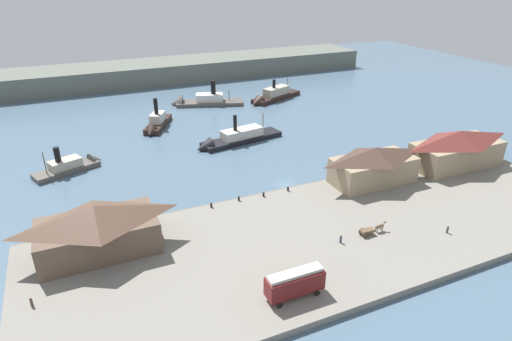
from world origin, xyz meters
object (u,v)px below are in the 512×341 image
object	(u,v)px
ferry_moored_west	(199,101)
horse_cart	(372,229)
ferry_shed_west_terminal	(457,148)
ferry_shed_customs_shed	(97,228)
pedestrian_by_tram	(448,229)
ferry_outer_harbor	(232,139)
mooring_post_east	(264,194)
pedestrian_walking_west	(341,239)
mooring_post_center_east	(288,189)
ferry_shed_central_terminal	(374,165)
mooring_post_west	(239,199)
ferry_moored_east	(272,97)
pedestrian_near_cart	(31,302)
street_tram	(295,282)
ferry_mid_harbor	(74,165)
ferry_approaching_west	(157,124)
mooring_post_center_west	(211,205)

from	to	relation	value
ferry_moored_west	horse_cart	bearing A→B (deg)	-88.04
ferry_shed_west_terminal	ferry_moored_west	xyz separation A→B (m)	(-39.67, 77.79, -4.45)
ferry_shed_customs_shed	pedestrian_by_tram	distance (m)	60.88
ferry_outer_harbor	pedestrian_by_tram	bearing A→B (deg)	-72.71
ferry_shed_customs_shed	ferry_shed_west_terminal	xyz separation A→B (m)	(81.45, 1.38, 0.14)
mooring_post_east	pedestrian_walking_west	bearing A→B (deg)	-76.04
horse_cart	mooring_post_center_east	xyz separation A→B (m)	(-6.08, 20.66, -0.49)
ferry_shed_central_terminal	mooring_post_west	size ratio (longest dim) A/B	20.62
ferry_shed_customs_shed	pedestrian_by_tram	size ratio (longest dim) A/B	12.52
pedestrian_by_tram	mooring_post_west	bearing A→B (deg)	138.52
horse_cart	pedestrian_by_tram	bearing A→B (deg)	-23.30
ferry_shed_customs_shed	mooring_post_east	bearing A→B (deg)	10.18
pedestrian_by_tram	mooring_post_east	distance (m)	35.52
ferry_shed_central_terminal	pedestrian_by_tram	xyz separation A→B (m)	(-0.43, -22.18, -3.47)
ferry_shed_west_terminal	ferry_moored_east	distance (m)	73.54
mooring_post_east	ferry_outer_harbor	bearing A→B (deg)	79.83
ferry_moored_west	pedestrian_by_tram	bearing A→B (deg)	-81.03
pedestrian_near_cart	street_tram	bearing A→B (deg)	-20.91
ferry_shed_central_terminal	ferry_outer_harbor	world-z (taller)	ferry_shed_central_terminal
mooring_post_east	ferry_shed_west_terminal	bearing A→B (deg)	-5.37
ferry_mid_harbor	ferry_shed_customs_shed	bearing A→B (deg)	-86.75
mooring_post_center_east	ferry_approaching_west	world-z (taller)	ferry_approaching_west
horse_cart	ferry_mid_harbor	size ratio (longest dim) A/B	0.33
ferry_moored_east	mooring_post_east	bearing A→B (deg)	-117.23
pedestrian_near_cart	ferry_moored_east	xyz separation A→B (m)	(78.20, 83.54, -0.39)
ferry_shed_central_terminal	ferry_moored_east	distance (m)	72.07
ferry_shed_west_terminal	mooring_post_center_east	bearing A→B (deg)	173.67
ferry_shed_central_terminal	street_tram	distance (m)	42.13
street_tram	horse_cart	distance (m)	22.43
mooring_post_center_west	ferry_shed_central_terminal	bearing A→B (deg)	-6.03
pedestrian_by_tram	ferry_shed_west_terminal	bearing A→B (deg)	41.54
street_tram	mooring_post_center_west	world-z (taller)	street_tram
ferry_shed_central_terminal	ferry_moored_west	bearing A→B (deg)	101.80
pedestrian_near_cart	mooring_post_east	distance (m)	46.24
pedestrian_near_cart	ferry_moored_west	size ratio (longest dim) A/B	0.06
ferry_shed_customs_shed	pedestrian_near_cart	distance (m)	14.85
ferry_shed_west_terminal	ferry_moored_west	bearing A→B (deg)	117.02
ferry_shed_customs_shed	ferry_approaching_west	distance (m)	64.43
mooring_post_west	pedestrian_near_cart	bearing A→B (deg)	-156.72
ferry_shed_customs_shed	ferry_moored_east	world-z (taller)	ferry_shed_customs_shed
street_tram	ferry_moored_west	xyz separation A→B (m)	(17.40, 102.45, -2.49)
mooring_post_east	ferry_mid_harbor	bearing A→B (deg)	137.04
pedestrian_walking_west	ferry_moored_east	world-z (taller)	ferry_moored_east
pedestrian_by_tram	mooring_post_center_west	size ratio (longest dim) A/B	1.72
ferry_shed_customs_shed	pedestrian_near_cart	bearing A→B (deg)	-135.99
ferry_approaching_west	mooring_post_east	bearing A→B (deg)	-79.06
pedestrian_by_tram	ferry_moored_east	distance (m)	94.03
ferry_shed_central_terminal	mooring_post_center_east	xyz separation A→B (m)	(-18.94, 3.84, -3.73)
horse_cart	mooring_post_east	size ratio (longest dim) A/B	6.10
mooring_post_west	ferry_moored_east	size ratio (longest dim) A/B	0.04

